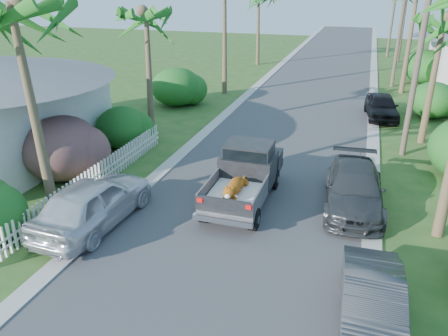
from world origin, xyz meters
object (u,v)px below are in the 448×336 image
(pickup_truck, at_px, (247,172))
(parked_car_rn, at_px, (372,306))
(palm_r_b, at_px, (444,18))
(utility_pole_b, at_px, (419,55))
(parked_car_rf, at_px, (382,107))
(parked_car_rm, at_px, (354,189))
(utility_pole_d, at_px, (393,11))
(palm_l_a, at_px, (14,3))
(palm_l_b, at_px, (145,12))
(utility_pole_c, at_px, (401,24))
(parked_car_ln, at_px, (93,202))

(pickup_truck, height_order, parked_car_rn, pickup_truck)
(palm_r_b, height_order, utility_pole_b, utility_pole_b)
(parked_car_rf, bearing_deg, parked_car_rm, -102.00)
(utility_pole_d, bearing_deg, utility_pole_b, -90.00)
(pickup_truck, height_order, parked_car_rf, pickup_truck)
(palm_l_a, height_order, utility_pole_b, utility_pole_b)
(utility_pole_d, bearing_deg, palm_r_b, -87.95)
(palm_l_a, height_order, palm_l_b, palm_l_a)
(palm_l_a, relative_size, utility_pole_d, 0.91)
(pickup_truck, xyz_separation_m, palm_r_b, (6.86, 8.41, 4.94))
(utility_pole_c, bearing_deg, parked_car_rm, -95.44)
(parked_car_rn, bearing_deg, palm_l_a, 166.15)
(parked_car_rf, height_order, utility_pole_c, utility_pole_c)
(pickup_truck, height_order, parked_car_ln, pickup_truck)
(utility_pole_b, bearing_deg, utility_pole_c, 90.00)
(parked_car_rm, bearing_deg, utility_pole_b, 68.14)
(parked_car_rf, distance_m, utility_pole_b, 7.12)
(palm_l_a, relative_size, utility_pole_c, 0.91)
(utility_pole_b, bearing_deg, palm_r_b, 63.43)
(palm_l_a, bearing_deg, utility_pole_d, 73.56)
(parked_car_rn, height_order, utility_pole_b, utility_pole_b)
(parked_car_rn, bearing_deg, palm_r_b, 78.03)
(parked_car_ln, height_order, utility_pole_c, utility_pole_c)
(parked_car_rn, bearing_deg, utility_pole_d, 85.68)
(pickup_truck, bearing_deg, parked_car_rm, 6.00)
(palm_l_a, distance_m, palm_l_b, 9.05)
(palm_l_b, bearing_deg, utility_pole_d, 68.20)
(palm_l_b, distance_m, utility_pole_c, 20.30)
(utility_pole_d, bearing_deg, parked_car_rf, -92.20)
(parked_car_rf, distance_m, utility_pole_c, 9.95)
(parked_car_rf, xyz_separation_m, parked_car_ln, (-9.19, -15.81, 0.12))
(parked_car_ln, xyz_separation_m, utility_pole_b, (10.12, 9.92, 3.77))
(palm_l_a, bearing_deg, utility_pole_b, 40.28)
(parked_car_ln, height_order, utility_pole_d, utility_pole_d)
(parked_car_rf, xyz_separation_m, utility_pole_d, (0.93, 24.11, 3.89))
(parked_car_ln, xyz_separation_m, palm_r_b, (11.12, 11.92, 5.12))
(parked_car_rn, bearing_deg, parked_car_rm, 93.52)
(palm_r_b, bearing_deg, utility_pole_d, 92.05)
(parked_car_rn, height_order, utility_pole_c, utility_pole_c)
(palm_l_b, relative_size, utility_pole_d, 0.82)
(parked_car_rn, xyz_separation_m, palm_l_b, (-11.04, 11.10, 5.49))
(pickup_truck, xyz_separation_m, parked_car_rn, (4.50, -5.70, -0.36))
(parked_car_rm, height_order, palm_r_b, palm_r_b)
(palm_r_b, distance_m, utility_pole_d, 28.05)
(utility_pole_c, xyz_separation_m, utility_pole_d, (0.00, 15.00, 0.00))
(parked_car_rn, relative_size, utility_pole_b, 0.44)
(palm_r_b, relative_size, utility_pole_d, 0.80)
(parked_car_rf, height_order, palm_l_b, palm_l_b)
(pickup_truck, distance_m, utility_pole_b, 9.40)
(palm_r_b, relative_size, utility_pole_c, 0.80)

